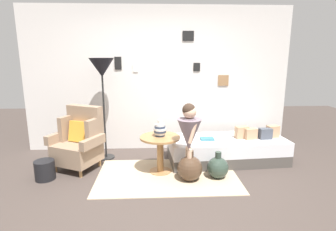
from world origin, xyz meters
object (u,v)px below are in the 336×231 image
at_px(vase_striped, 160,130).
at_px(floor_lamp, 102,72).
at_px(armchair, 79,141).
at_px(daybed, 227,150).
at_px(demijohn_near, 190,168).
at_px(magazine_basket, 45,170).
at_px(book_on_daybed, 207,139).
at_px(side_table, 160,147).
at_px(person_child, 189,132).
at_px(demijohn_far, 218,167).

xyz_separation_m(vase_striped, floor_lamp, (-0.92, 0.61, 0.82)).
xyz_separation_m(armchair, vase_striped, (1.25, -0.22, 0.23)).
distance_m(daybed, floor_lamp, 2.42).
xyz_separation_m(demijohn_near, magazine_basket, (-2.07, 0.13, -0.04)).
bearing_deg(demijohn_near, floor_lamp, 145.47).
bearing_deg(armchair, magazine_basket, -134.91).
height_order(floor_lamp, book_on_daybed, floor_lamp).
relative_size(side_table, floor_lamp, 0.35).
bearing_deg(book_on_daybed, magazine_basket, -168.49).
bearing_deg(daybed, floor_lamp, 173.35).
bearing_deg(book_on_daybed, vase_striped, -158.15).
height_order(floor_lamp, demijohn_near, floor_lamp).
xyz_separation_m(vase_striped, person_child, (0.40, -0.29, 0.04)).
relative_size(side_table, demijohn_far, 1.51).
height_order(vase_striped, demijohn_near, vase_striped).
height_order(side_table, book_on_daybed, side_table).
height_order(daybed, book_on_daybed, book_on_daybed).
relative_size(armchair, side_table, 1.62).
bearing_deg(person_child, armchair, 162.93).
xyz_separation_m(person_child, magazine_basket, (-2.05, 0.10, -0.57)).
bearing_deg(vase_striped, armchair, 170.08).
xyz_separation_m(daybed, book_on_daybed, (-0.35, -0.06, 0.22)).
relative_size(armchair, magazine_basket, 3.46).
bearing_deg(side_table, demijohn_far, -16.19).
distance_m(daybed, vase_striped, 1.27).
xyz_separation_m(demijohn_near, demijohn_far, (0.41, 0.05, -0.02)).
xyz_separation_m(side_table, magazine_basket, (-1.66, -0.16, -0.27)).
relative_size(vase_striped, demijohn_near, 0.56).
xyz_separation_m(daybed, magazine_basket, (-2.77, -0.55, -0.06)).
bearing_deg(floor_lamp, person_child, -34.08).
bearing_deg(book_on_daybed, daybed, 9.57).
bearing_deg(floor_lamp, side_table, -34.14).
distance_m(person_child, magazine_basket, 2.13).
distance_m(side_table, person_child, 0.57).
bearing_deg(book_on_daybed, demijohn_near, -119.82).
bearing_deg(magazine_basket, demijohn_near, -3.57).
relative_size(person_child, demijohn_near, 2.51).
bearing_deg(vase_striped, floor_lamp, 146.70).
bearing_deg(vase_striped, book_on_daybed, 21.85).
height_order(side_table, person_child, person_child).
distance_m(armchair, demijohn_near, 1.77).
xyz_separation_m(book_on_daybed, magazine_basket, (-2.43, -0.49, -0.28)).
height_order(daybed, demijohn_near, demijohn_near).
distance_m(armchair, demijohn_far, 2.15).
xyz_separation_m(armchair, book_on_daybed, (2.02, 0.09, -0.02)).
bearing_deg(armchair, daybed, 3.60).
xyz_separation_m(vase_striped, book_on_daybed, (0.77, 0.31, -0.25)).
distance_m(armchair, daybed, 2.39).
xyz_separation_m(side_table, floor_lamp, (-0.92, 0.63, 1.07)).
relative_size(side_table, person_child, 0.54).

